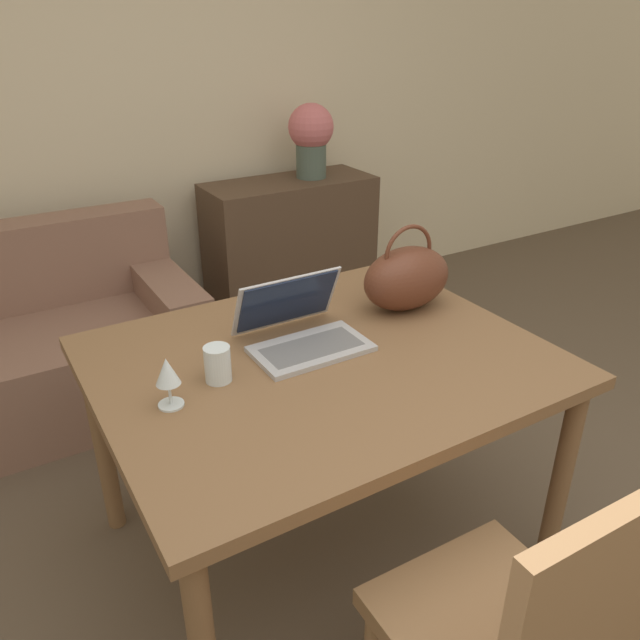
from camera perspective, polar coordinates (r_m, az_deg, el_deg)
The scene contains 10 objects.
wall_back at distance 3.51m, azimuth -16.56°, elevation 20.20°, with size 10.00×0.06×2.70m.
dining_table at distance 1.89m, azimuth 0.16°, elevation -5.41°, with size 1.29×1.05×0.75m.
chair at distance 1.48m, azimuth 18.08°, elevation -25.49°, with size 0.45×0.45×0.95m.
couch at distance 3.08m, azimuth -25.61°, elevation -3.02°, with size 1.52×0.78×0.82m.
sideboard at distance 3.68m, azimuth -2.70°, elevation 6.38°, with size 0.96×0.40×0.82m.
laptop at distance 1.90m, azimuth -1.88°, elevation -0.54°, with size 0.35×0.30×0.20m.
drinking_glass at distance 1.73m, azimuth -9.34°, elevation -3.99°, with size 0.07×0.07×0.10m.
wine_glass at distance 1.62m, azimuth -13.78°, elevation -4.83°, with size 0.07×0.07×0.14m.
handbag at distance 2.12m, azimuth 7.93°, elevation 3.88°, with size 0.32×0.20×0.30m.
flower_vase at distance 3.58m, azimuth -0.83°, elevation 16.50°, with size 0.25×0.25×0.40m.
Camera 1 is at (-0.93, -0.73, 1.67)m, focal length 35.00 mm.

